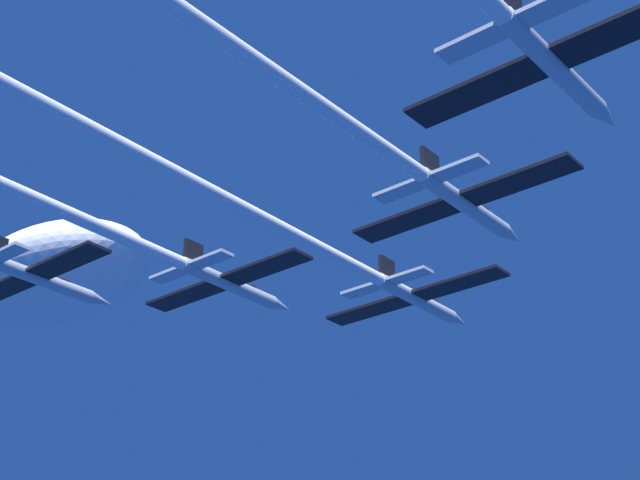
# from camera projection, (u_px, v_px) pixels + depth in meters

# --- Properties ---
(jet_lead) EXTENTS (18.62, 60.87, 3.08)m
(jet_lead) POSITION_uv_depth(u_px,v_px,m) (290.00, 233.00, 75.27)
(jet_lead) COLOR #B2BAC6
(jet_left_wing) EXTENTS (18.62, 55.71, 3.08)m
(jet_left_wing) POSITION_uv_depth(u_px,v_px,m) (93.00, 224.00, 75.61)
(jet_left_wing) COLOR #B2BAC6
(jet_right_wing) EXTENTS (18.62, 56.81, 3.08)m
(jet_right_wing) POSITION_uv_depth(u_px,v_px,m) (333.00, 114.00, 60.97)
(jet_right_wing) COLOR #B2BAC6
(cloud_wispy) EXTENTS (28.35, 15.59, 9.92)m
(cloud_wispy) POSITION_uv_depth(u_px,v_px,m) (54.00, 275.00, 111.76)
(cloud_wispy) COLOR white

